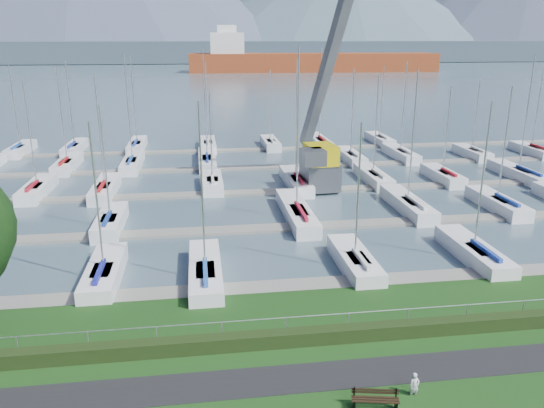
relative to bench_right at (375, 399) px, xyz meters
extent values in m
cube|color=black|center=(-1.58, 2.28, -0.41)|extent=(160.00, 2.00, 0.04)
cube|color=#495E6B|center=(-1.58, 265.28, -0.82)|extent=(800.00, 540.00, 0.20)
cube|color=black|center=(-1.58, 4.88, -0.07)|extent=(80.00, 0.70, 0.70)
cylinder|color=#9C9DA4|center=(-1.58, 5.28, 0.78)|extent=(80.00, 0.04, 0.04)
cube|color=#3B4B57|center=(-1.58, 335.28, 5.58)|extent=(900.00, 80.00, 12.00)
cone|color=#495C6B|center=(108.42, 415.28, 42.08)|extent=(300.00, 300.00, 85.00)
cube|color=slate|center=(-1.58, 11.28, -0.64)|extent=(90.00, 1.60, 0.25)
cube|color=slate|center=(-1.58, 21.28, -0.64)|extent=(90.00, 1.60, 0.25)
cube|color=slate|center=(-1.58, 31.28, -0.64)|extent=(90.00, 1.60, 0.25)
cube|color=slate|center=(-1.58, 41.28, -0.64)|extent=(90.00, 1.60, 0.25)
cube|color=slate|center=(-1.58, 51.28, -0.64)|extent=(90.00, 1.60, 0.25)
cube|color=black|center=(-0.79, 0.11, -0.19)|extent=(0.14, 0.40, 0.45)
cube|color=black|center=(-0.76, 0.29, 0.23)|extent=(0.06, 0.06, 0.40)
cube|color=black|center=(0.77, -0.20, -0.19)|extent=(0.14, 0.40, 0.45)
cube|color=black|center=(0.81, -0.03, 0.23)|extent=(0.06, 0.06, 0.40)
cube|color=black|center=(-0.04, -0.19, 0.03)|extent=(1.78, 0.45, 0.04)
cube|color=black|center=(-0.01, -0.05, 0.03)|extent=(1.78, 0.45, 0.04)
cube|color=black|center=(0.02, 0.10, 0.03)|extent=(1.78, 0.45, 0.04)
cube|color=black|center=(0.03, 0.15, 0.20)|extent=(1.77, 0.39, 0.08)
cube|color=black|center=(0.03, 0.15, 0.32)|extent=(1.77, 0.39, 0.08)
imported|color=#BABAC1|center=(1.82, 0.58, 0.15)|extent=(0.45, 0.33, 1.15)
cube|color=#525459|center=(4.98, 31.19, 0.78)|extent=(3.47, 3.47, 2.60)
cube|color=#C8B50B|center=(4.98, 31.19, 2.88)|extent=(2.89, 3.62, 1.80)
cube|color=#515458|center=(6.78, 35.69, 11.88)|extent=(3.89, 11.09, 19.89)
cube|color=#54565B|center=(3.78, 29.19, 3.08)|extent=(2.19, 2.37, 1.40)
cube|color=maroon|center=(44.84, 218.02, 2.08)|extent=(107.69, 21.85, 10.00)
cube|color=silver|center=(7.37, 219.37, 9.58)|extent=(14.50, 14.50, 12.00)
cube|color=silver|center=(7.37, 219.37, 16.58)|extent=(8.28, 8.28, 4.00)
camera|label=1|loc=(-6.31, -16.44, 13.25)|focal=35.00mm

